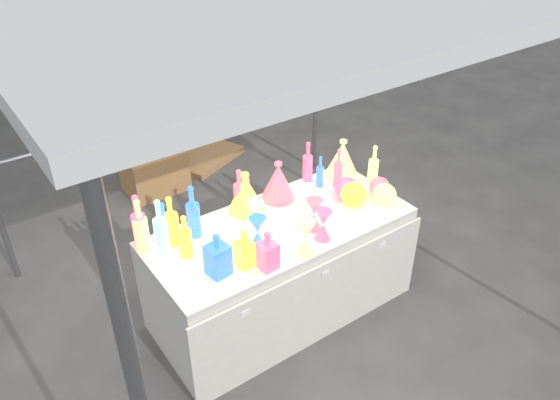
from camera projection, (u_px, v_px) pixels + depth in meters
ground at (280, 307)px, 4.06m from camera, size 80.00×80.00×0.00m
display_table at (281, 269)px, 3.85m from camera, size 1.84×0.83×0.75m
cardboard_box_closed at (154, 171)px, 5.33m from camera, size 0.58×0.43×0.41m
cardboard_box_flat at (204, 157)px, 5.95m from camera, size 0.91×0.80×0.07m
bottle_0 at (171, 221)px, 3.39m from camera, size 0.09×0.09×0.35m
bottle_1 at (164, 224)px, 3.39m from camera, size 0.09×0.09×0.32m
bottle_2 at (139, 223)px, 3.33m from camera, size 0.11×0.11×0.40m
bottle_3 at (239, 190)px, 3.72m from camera, size 0.10×0.10×0.32m
bottle_4 at (140, 226)px, 3.32m from camera, size 0.10×0.10×0.38m
bottle_5 at (160, 227)px, 3.29m from camera, size 0.10×0.10×0.39m
bottle_6 at (185, 236)px, 3.30m from camera, size 0.10×0.10×0.30m
bottle_7 at (193, 211)px, 3.45m from camera, size 0.09×0.09×0.38m
decanter_0 at (244, 248)px, 3.23m from camera, size 0.10×0.10×0.26m
decanter_1 at (268, 250)px, 3.21m from camera, size 0.11×0.11×0.26m
decanter_2 at (218, 254)px, 3.16m from camera, size 0.14×0.14×0.29m
hourglass_0 at (323, 225)px, 3.46m from camera, size 0.13×0.13×0.22m
hourglass_1 at (314, 215)px, 3.55m from camera, size 0.15×0.15×0.22m
hourglass_2 at (305, 238)px, 3.33m from camera, size 0.16×0.16×0.24m
hourglass_3 at (256, 215)px, 3.55m from camera, size 0.13×0.13×0.22m
hourglass_5 at (258, 232)px, 3.39m from camera, size 0.15×0.15×0.22m
globe_0 at (353, 195)px, 3.83m from camera, size 0.24×0.24×0.15m
globe_1 at (385, 195)px, 3.84m from camera, size 0.21×0.21×0.13m
globe_2 at (347, 189)px, 3.89m from camera, size 0.22×0.22×0.14m
globe_3 at (379, 187)px, 3.93m from camera, size 0.19×0.19×0.12m
lampshade_0 at (246, 192)px, 3.71m from camera, size 0.31×0.31×0.30m
lampshade_1 at (246, 195)px, 3.72m from camera, size 0.25×0.25×0.26m
lampshade_2 at (278, 181)px, 3.85m from camera, size 0.31×0.31×0.29m
lampshade_3 at (342, 157)px, 4.14m from camera, size 0.32×0.32×0.29m
bottle_8 at (320, 171)px, 4.00m from camera, size 0.07×0.07×0.25m
bottle_9 at (308, 161)px, 4.05m from camera, size 0.09×0.09×0.32m
bottle_10 at (338, 168)px, 3.99m from camera, size 0.09×0.09×0.31m
bottle_11 at (374, 166)px, 3.99m from camera, size 0.08×0.08×0.33m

